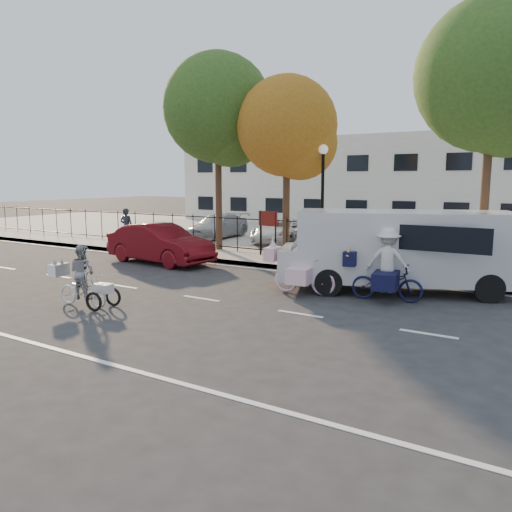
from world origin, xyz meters
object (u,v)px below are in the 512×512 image
Objects in this scene: red_sedan at (160,244)px; lamppost at (323,182)px; lot_car_c at (331,230)px; pedestrian at (127,227)px; lot_car_a at (218,226)px; lot_car_b at (283,231)px; lot_car_d at (465,241)px; white_van at (400,247)px; bull_bike at (386,272)px; unicorn_bike at (303,267)px; zebra_trike at (83,283)px.

lamppost is at bearing -54.93° from red_sedan.
pedestrian is at bearing -140.84° from lot_car_c.
lamppost is 1.02× the size of lot_car_a.
lot_car_b is 1.12× the size of lot_car_d.
lot_car_b is (-7.51, 6.87, -0.54)m from white_van.
red_sedan is (-9.25, 1.38, -0.02)m from bull_bike.
bull_bike is 0.47× the size of red_sedan.
pedestrian reaches higher than red_sedan.
white_van is 10.19m from lot_car_b.
unicorn_bike is (1.61, -4.83, -2.34)m from lamppost.
pedestrian is 5.09m from lot_car_a.
red_sedan is (-5.42, -3.00, -2.35)m from lamppost.
bull_bike is at bearing -52.49° from lot_car_c.
white_van is 9.22m from red_sedan.
lot_car_a is at bearing 45.53° from bull_bike.
unicorn_bike reaches higher than lot_car_b.
zebra_trike is 0.49× the size of lot_car_d.
lot_car_d is at bearing 39.96° from lamppost.
lot_car_d is (2.91, 8.62, 0.02)m from unicorn_bike.
white_van is at bearing -6.62° from bull_bike.
lamppost is at bearing -30.13° from lot_car_a.
lot_car_c is (3.93, 7.46, 0.09)m from red_sedan.
bull_bike reaches higher than lot_car_c.
lamppost is 5.17m from white_van.
lot_car_d is at bearing -178.01° from pedestrian.
lot_car_a is (-9.32, 8.86, -0.00)m from unicorn_bike.
red_sedan is at bearing 158.86° from white_van.
red_sedan is 2.65× the size of pedestrian.
unicorn_bike is 2.27m from bull_bike.
lamppost reaches higher than lot_car_c.
unicorn_bike is at bearing -98.54° from red_sedan.
bull_bike is 0.51× the size of lot_car_b.
white_van is at bearing -83.90° from red_sedan.
lot_car_b is at bearing 116.43° from white_van.
bull_bike is 0.51× the size of lot_car_a.
lot_car_c is at bearing -163.06° from pedestrian.
white_van reaches higher than lot_car_d.
red_sedan is (-9.21, 0.00, -0.52)m from white_van.
zebra_trike is 14.62m from lot_car_d.
unicorn_bike reaches higher than lot_car_d.
lot_car_d reaches higher than lot_car_a.
lot_car_c is at bearing 12.98° from unicorn_bike.
unicorn_bike is 0.30× the size of white_van.
lot_car_c is (2.23, 0.59, 0.11)m from lot_car_b.
lamppost is 9.69m from zebra_trike.
white_van is (-0.04, 1.38, 0.50)m from bull_bike.
red_sedan is 1.09× the size of lot_car_b.
bull_bike reaches higher than lot_car_d.
lot_car_a is 3.99m from lot_car_b.
lot_car_c is at bearing 12.47° from lot_car_b.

